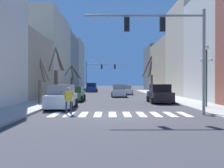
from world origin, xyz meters
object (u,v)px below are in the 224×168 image
(traffic_signal_near, at_px, (169,38))
(street_lamp_right_corner, at_px, (206,63))
(car_parked_left_far, at_px, (160,94))
(street_tree_right_near, at_px, (41,85))
(street_tree_right_far, at_px, (56,76))
(pedestrian_crossing_street, at_px, (69,98))
(car_parked_left_near, at_px, (92,88))
(car_parked_right_near, at_px, (119,91))
(street_tree_left_mid, at_px, (150,77))
(car_parked_right_mid, at_px, (75,94))
(traffic_signal_far, at_px, (100,70))
(car_parked_right_far, at_px, (126,90))
(car_parked_left_mid, at_px, (62,97))
(street_tree_right_mid, at_px, (72,79))

(traffic_signal_near, xyz_separation_m, street_lamp_right_corner, (3.65, 3.66, -1.30))
(car_parked_left_far, bearing_deg, street_tree_right_near, 100.08)
(street_lamp_right_corner, distance_m, street_tree_right_far, 16.17)
(pedestrian_crossing_street, height_order, street_tree_right_far, street_tree_right_far)
(car_parked_left_near, xyz_separation_m, street_tree_right_near, (-2.50, -29.64, 0.94))
(car_parked_right_near, height_order, street_tree_left_mid, street_tree_left_mid)
(car_parked_right_near, distance_m, car_parked_right_mid, 9.30)
(car_parked_right_near, bearing_deg, pedestrian_crossing_street, 168.76)
(car_parked_right_mid, distance_m, street_tree_right_far, 3.20)
(traffic_signal_near, distance_m, car_parked_left_near, 37.72)
(traffic_signal_far, xyz_separation_m, street_tree_left_mid, (8.57, -8.60, -1.58))
(traffic_signal_far, bearing_deg, street_lamp_right_corner, -73.94)
(street_lamp_right_corner, distance_m, street_tree_left_mid, 23.17)
(traffic_signal_near, distance_m, street_tree_left_mid, 27.05)
(traffic_signal_near, relative_size, car_parked_right_far, 1.71)
(car_parked_left_far, bearing_deg, car_parked_left_mid, 121.19)
(street_lamp_right_corner, height_order, street_tree_right_near, street_lamp_right_corner)
(pedestrian_crossing_street, bearing_deg, car_parked_right_far, -119.18)
(car_parked_right_mid, xyz_separation_m, street_tree_left_mid, (10.40, 15.13, 2.12))
(street_lamp_right_corner, xyz_separation_m, car_parked_left_mid, (-10.94, 0.33, -2.59))
(street_tree_left_mid, distance_m, street_tree_right_far, 18.69)
(traffic_signal_far, distance_m, street_tree_right_far, 22.84)
(traffic_signal_far, height_order, car_parked_right_mid, traffic_signal_far)
(street_lamp_right_corner, bearing_deg, street_tree_right_near, 165.22)
(street_lamp_right_corner, relative_size, street_tree_right_near, 1.17)
(street_tree_right_mid, bearing_deg, street_tree_right_near, -88.58)
(car_parked_right_near, relative_size, street_tree_right_mid, 0.95)
(pedestrian_crossing_street, height_order, street_tree_right_mid, street_tree_right_mid)
(pedestrian_crossing_street, bearing_deg, street_lamp_right_corner, -179.16)
(car_parked_right_near, xyz_separation_m, car_parked_right_far, (1.39, 6.38, -0.07))
(traffic_signal_far, height_order, car_parked_right_near, traffic_signal_far)
(street_tree_left_mid, bearing_deg, car_parked_right_mid, -124.49)
(car_parked_left_near, xyz_separation_m, pedestrian_crossing_street, (1.01, -36.47, 0.16))
(pedestrian_crossing_street, distance_m, street_tree_right_far, 13.18)
(street_tree_right_mid, xyz_separation_m, street_tree_right_far, (0.77, -17.67, 0.07))
(car_parked_left_far, relative_size, pedestrian_crossing_street, 2.55)
(street_lamp_right_corner, distance_m, street_tree_right_mid, 30.42)
(traffic_signal_far, distance_m, street_tree_left_mid, 12.24)
(car_parked_right_near, distance_m, street_tree_left_mid, 9.30)
(traffic_signal_far, distance_m, street_tree_right_near, 28.67)
(car_parked_right_far, xyz_separation_m, street_tree_right_far, (-8.52, -12.94, 1.90))
(traffic_signal_far, bearing_deg, pedestrian_crossing_street, -91.16)
(traffic_signal_near, height_order, car_parked_left_near, traffic_signal_near)
(car_parked_right_far, xyz_separation_m, car_parked_right_mid, (-6.32, -14.27, 0.00))
(street_tree_left_mid, bearing_deg, car_parked_right_near, -127.02)
(pedestrian_crossing_street, height_order, street_tree_left_mid, street_tree_left_mid)
(car_parked_right_mid, distance_m, street_tree_left_mid, 18.48)
(traffic_signal_near, distance_m, car_parked_right_mid, 14.35)
(car_parked_right_far, distance_m, car_parked_left_far, 16.97)
(car_parked_left_near, bearing_deg, street_tree_right_mid, 153.36)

